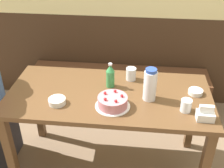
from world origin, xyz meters
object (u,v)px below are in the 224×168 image
at_px(napkin_holder, 205,114).
at_px(bowl_rice_small, 196,92).
at_px(birthday_cake, 113,102).
at_px(glass_water_tall, 186,105).
at_px(bench_seat, 118,90).
at_px(water_pitcher, 150,85).
at_px(bowl_soup_white, 57,101).
at_px(glass_tumbler_short, 131,74).
at_px(soju_bottle, 111,76).

distance_m(napkin_holder, bowl_rice_small, 0.29).
bearing_deg(birthday_cake, napkin_holder, -7.06).
bearing_deg(glass_water_tall, bench_seat, 118.28).
height_order(birthday_cake, bowl_rice_small, birthday_cake).
bearing_deg(water_pitcher, bowl_rice_small, 16.62).
bearing_deg(water_pitcher, bowl_soup_white, -168.60).
bearing_deg(water_pitcher, glass_tumbler_short, 119.22).
xyz_separation_m(bowl_rice_small, glass_water_tall, (-0.09, -0.21, 0.03)).
xyz_separation_m(water_pitcher, bowl_rice_small, (0.33, 0.10, -0.10)).
relative_size(bowl_soup_white, glass_water_tall, 1.37).
bearing_deg(water_pitcher, soju_bottle, 154.87).
relative_size(bowl_soup_white, glass_tumbler_short, 1.20).
relative_size(water_pitcher, bowl_soup_white, 2.02).
bearing_deg(glass_water_tall, bowl_soup_white, -179.21).
bearing_deg(soju_bottle, water_pitcher, -25.13).
height_order(napkin_holder, bowl_rice_small, napkin_holder).
height_order(birthday_cake, glass_water_tall, birthday_cake).
height_order(soju_bottle, napkin_holder, soju_bottle).
distance_m(birthday_cake, napkin_holder, 0.60).
bearing_deg(bench_seat, napkin_holder, -58.88).
bearing_deg(bowl_soup_white, bench_seat, 71.24).
bearing_deg(glass_tumbler_short, water_pitcher, -60.78).
height_order(soju_bottle, glass_tumbler_short, soju_bottle).
relative_size(bench_seat, bowl_rice_small, 17.81).
distance_m(bench_seat, glass_tumbler_short, 0.85).
bearing_deg(glass_water_tall, soju_bottle, 154.67).
xyz_separation_m(napkin_holder, glass_water_tall, (-0.11, 0.08, 0.00)).
relative_size(soju_bottle, glass_tumbler_short, 1.97).
bearing_deg(bowl_rice_small, glass_tumbler_short, 162.25).
height_order(glass_water_tall, glass_tumbler_short, glass_tumbler_short).
bearing_deg(napkin_holder, water_pitcher, 151.28).
relative_size(birthday_cake, soju_bottle, 1.23).
bearing_deg(napkin_holder, bowl_soup_white, 176.16).
relative_size(bench_seat, water_pitcher, 7.72).
bearing_deg(bowl_rice_small, water_pitcher, -163.38).
bearing_deg(bowl_rice_small, napkin_holder, -86.79).
relative_size(water_pitcher, glass_tumbler_short, 2.42).
bearing_deg(glass_water_tall, glass_tumbler_short, 136.05).
bearing_deg(soju_bottle, glass_tumbler_short, 39.20).
height_order(soju_bottle, bowl_rice_small, soju_bottle).
height_order(soju_bottle, glass_water_tall, soju_bottle).
height_order(bowl_soup_white, glass_water_tall, glass_water_tall).
distance_m(birthday_cake, glass_tumbler_short, 0.38).
bearing_deg(birthday_cake, bowl_rice_small, 20.62).
bearing_deg(glass_tumbler_short, bowl_rice_small, -17.75).
bearing_deg(birthday_cake, bench_seat, 92.55).
distance_m(bench_seat, glass_water_tall, 1.25).
xyz_separation_m(water_pitcher, glass_water_tall, (0.24, -0.11, -0.07)).
distance_m(bench_seat, napkin_holder, 1.35).
distance_m(napkin_holder, bowl_soup_white, 0.98).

